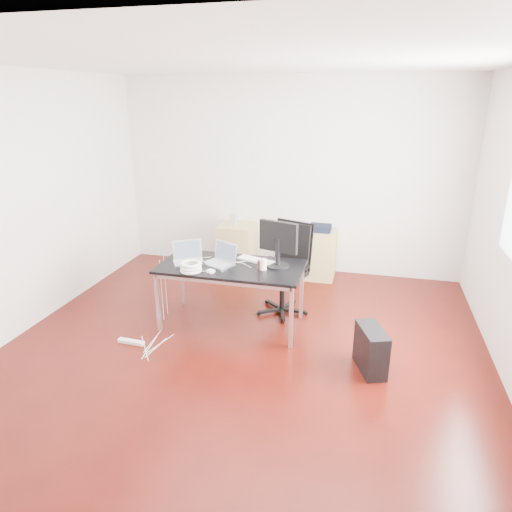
% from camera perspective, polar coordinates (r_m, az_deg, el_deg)
% --- Properties ---
extents(room_shell, '(5.00, 5.00, 5.00)m').
position_cam_1_polar(room_shell, '(4.33, -1.31, 4.50)').
color(room_shell, '#360A06').
rests_on(room_shell, ground).
extents(desk, '(1.60, 0.80, 0.73)m').
position_cam_1_polar(desk, '(5.11, -3.11, -1.74)').
color(desk, black).
rests_on(desk, ground).
extents(office_chair, '(0.62, 0.63, 1.08)m').
position_cam_1_polar(office_chair, '(5.49, 3.84, -0.99)').
color(office_chair, black).
rests_on(office_chair, ground).
extents(filing_cabinet_left, '(0.50, 0.50, 0.70)m').
position_cam_1_polar(filing_cabinet_left, '(6.89, -2.43, 1.12)').
color(filing_cabinet_left, tan).
rests_on(filing_cabinet_left, ground).
extents(filing_cabinet_right, '(0.50, 0.50, 0.70)m').
position_cam_1_polar(filing_cabinet_right, '(6.66, 7.72, 0.29)').
color(filing_cabinet_right, tan).
rests_on(filing_cabinet_right, ground).
extents(pc_tower, '(0.35, 0.49, 0.44)m').
position_cam_1_polar(pc_tower, '(4.59, 14.17, -11.29)').
color(pc_tower, black).
rests_on(pc_tower, ground).
extents(wastebasket, '(0.29, 0.29, 0.28)m').
position_cam_1_polar(wastebasket, '(6.79, 5.19, -1.13)').
color(wastebasket, black).
rests_on(wastebasket, ground).
extents(power_strip, '(0.30, 0.08, 0.04)m').
position_cam_1_polar(power_strip, '(5.17, -15.34, -10.30)').
color(power_strip, white).
rests_on(power_strip, ground).
extents(laptop_left, '(0.41, 0.39, 0.23)m').
position_cam_1_polar(laptop_left, '(5.23, -8.50, -0.13)').
color(laptop_left, silver).
rests_on(laptop_left, desk).
extents(laptop_right, '(0.41, 0.38, 0.23)m').
position_cam_1_polar(laptop_right, '(5.13, -4.39, -0.36)').
color(laptop_right, silver).
rests_on(laptop_right, desk).
extents(monitor, '(0.45, 0.26, 0.51)m').
position_cam_1_polar(monitor, '(4.97, 2.80, 1.81)').
color(monitor, black).
rests_on(monitor, desk).
extents(keyboard, '(0.46, 0.28, 0.02)m').
position_cam_1_polar(keyboard, '(5.20, 0.01, -0.53)').
color(keyboard, white).
rests_on(keyboard, desk).
extents(cup_white, '(0.09, 0.09, 0.12)m').
position_cam_1_polar(cup_white, '(4.94, 0.89, -1.06)').
color(cup_white, white).
rests_on(cup_white, desk).
extents(cup_brown, '(0.08, 0.08, 0.10)m').
position_cam_1_polar(cup_brown, '(4.95, 0.60, -1.11)').
color(cup_brown, '#54251C').
rests_on(cup_brown, desk).
extents(cable_coil, '(0.24, 0.24, 0.11)m').
position_cam_1_polar(cable_coil, '(4.93, -8.13, -1.38)').
color(cable_coil, white).
rests_on(cable_coil, desk).
extents(power_adapter, '(0.09, 0.09, 0.03)m').
position_cam_1_polar(power_adapter, '(4.90, -5.71, -1.91)').
color(power_adapter, white).
rests_on(power_adapter, desk).
extents(speaker, '(0.10, 0.09, 0.18)m').
position_cam_1_polar(speaker, '(6.72, -2.84, 4.54)').
color(speaker, '#9E9E9E').
rests_on(speaker, filing_cabinet_left).
extents(navy_garment, '(0.31, 0.25, 0.09)m').
position_cam_1_polar(navy_garment, '(6.52, 8.03, 3.49)').
color(navy_garment, black).
rests_on(navy_garment, filing_cabinet_right).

